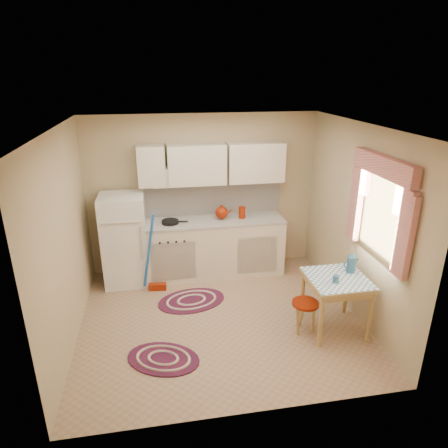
{
  "coord_description": "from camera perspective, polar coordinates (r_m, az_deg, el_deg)",
  "views": [
    {
      "loc": [
        -0.73,
        -4.45,
        3.08
      ],
      "look_at": [
        0.1,
        0.25,
        1.25
      ],
      "focal_mm": 32.0,
      "sensor_mm": 36.0,
      "label": 1
    }
  ],
  "objects": [
    {
      "name": "room_shell",
      "position": [
        4.99,
        0.65,
        3.74
      ],
      "size": [
        3.64,
        3.6,
        2.52
      ],
      "color": "tan",
      "rests_on": "ground"
    },
    {
      "name": "table",
      "position": [
        5.27,
        15.54,
        -10.92
      ],
      "size": [
        0.72,
        0.72,
        0.72
      ],
      "primitive_type": "cube",
      "color": "tan",
      "rests_on": "ground"
    },
    {
      "name": "frying_pan",
      "position": [
        6.08,
        -7.7,
        0.29
      ],
      "size": [
        0.29,
        0.29,
        0.05
      ],
      "primitive_type": "cylinder",
      "rotation": [
        0.0,
        0.0,
        -0.13
      ],
      "color": "black",
      "rests_on": "countertop"
    },
    {
      "name": "red_kettle",
      "position": [
        6.18,
        -0.36,
        1.64
      ],
      "size": [
        0.23,
        0.21,
        0.22
      ],
      "primitive_type": null,
      "rotation": [
        0.0,
        0.0,
        0.09
      ],
      "color": "maroon",
      "rests_on": "countertop"
    },
    {
      "name": "fridge",
      "position": [
        6.19,
        -14.0,
        -2.22
      ],
      "size": [
        0.65,
        0.6,
        1.4
      ],
      "primitive_type": "cube",
      "color": "white",
      "rests_on": "ground"
    },
    {
      "name": "coffee_pot",
      "position": [
        5.22,
        17.78,
        -5.19
      ],
      "size": [
        0.15,
        0.13,
        0.28
      ],
      "primitive_type": null,
      "rotation": [
        0.0,
        0.0,
        0.06
      ],
      "color": "#2A5A81",
      "rests_on": "table"
    },
    {
      "name": "mug",
      "position": [
        4.96,
        15.68,
        -7.59
      ],
      "size": [
        0.08,
        0.08,
        0.1
      ],
      "primitive_type": "cylinder",
      "rotation": [
        0.0,
        0.0,
        -0.14
      ],
      "color": "#2A5A81",
      "rests_on": "table"
    },
    {
      "name": "stool",
      "position": [
        5.21,
        11.39,
        -12.85
      ],
      "size": [
        0.38,
        0.38,
        0.42
      ],
      "primitive_type": "cylinder",
      "rotation": [
        0.0,
        0.0,
        -0.15
      ],
      "color": "maroon",
      "rests_on": "ground"
    },
    {
      "name": "countertop",
      "position": [
        6.2,
        -1.82,
        0.43
      ],
      "size": [
        2.27,
        0.62,
        0.04
      ],
      "primitive_type": "cube",
      "color": "#B2B0A9",
      "rests_on": "base_cabinets"
    },
    {
      "name": "rug_left",
      "position": [
        4.85,
        -8.66,
        -18.5
      ],
      "size": [
        1.01,
        0.87,
        0.02
      ],
      "primitive_type": null,
      "rotation": [
        0.0,
        0.0,
        -0.42
      ],
      "color": "maroon",
      "rests_on": "ground"
    },
    {
      "name": "base_cabinets",
      "position": [
        6.37,
        -1.78,
        -3.44
      ],
      "size": [
        2.25,
        0.6,
        0.88
      ],
      "primitive_type": "cube",
      "color": "white",
      "rests_on": "ground"
    },
    {
      "name": "broom",
      "position": [
        5.89,
        -9.78,
        -4.18
      ],
      "size": [
        0.29,
        0.15,
        1.2
      ],
      "primitive_type": null,
      "rotation": [
        0.0,
        0.0,
        -0.11
      ],
      "color": "blue",
      "rests_on": "ground"
    },
    {
      "name": "rug_center",
      "position": [
        5.83,
        -4.67,
        -10.84
      ],
      "size": [
        1.07,
        0.81,
        0.02
      ],
      "primitive_type": null,
      "rotation": [
        0.0,
        0.0,
        0.19
      ],
      "color": "maroon",
      "rests_on": "ground"
    },
    {
      "name": "red_canister",
      "position": [
        6.25,
        2.58,
        1.56
      ],
      "size": [
        0.11,
        0.11,
        0.16
      ],
      "primitive_type": "cylinder",
      "rotation": [
        0.0,
        0.0,
        0.01
      ],
      "color": "maroon",
      "rests_on": "countertop"
    }
  ]
}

